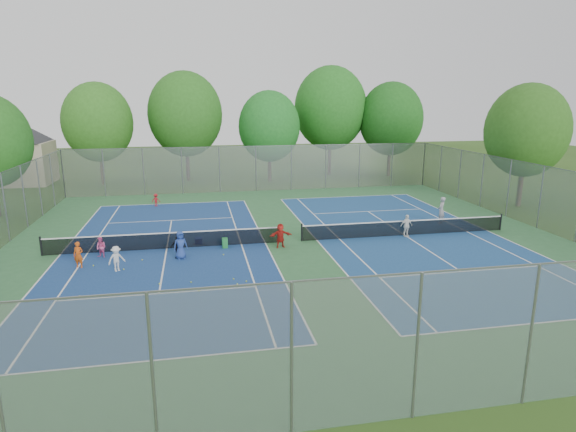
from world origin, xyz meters
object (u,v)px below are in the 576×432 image
object	(u,v)px
ball_crate	(198,241)
net_right	(405,228)
ball_hopper	(225,243)
instructor	(441,210)
net_left	(166,241)

from	to	relation	value
ball_crate	net_right	bearing A→B (deg)	-3.03
ball_hopper	instructor	distance (m)	14.60
ball_crate	instructor	xyz separation A→B (m)	(15.77, 1.56, 0.73)
net_left	ball_hopper	distance (m)	3.20
ball_hopper	net_right	bearing A→B (deg)	2.38
net_right	ball_crate	world-z (taller)	net_right
instructor	net_left	bearing A→B (deg)	-34.94
instructor	ball_hopper	bearing A→B (deg)	-31.62
net_left	net_right	distance (m)	14.00
ball_crate	net_left	bearing A→B (deg)	-159.51
net_left	ball_crate	xyz separation A→B (m)	(1.74, 0.65, -0.28)
net_right	ball_crate	size ratio (longest dim) A/B	32.12
net_right	ball_crate	bearing A→B (deg)	176.97
net_left	ball_hopper	xyz separation A→B (m)	(3.16, -0.45, -0.17)
net_left	instructor	bearing A→B (deg)	7.18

